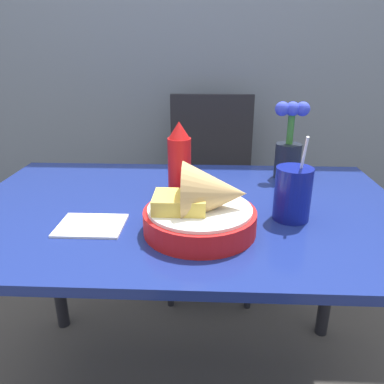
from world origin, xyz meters
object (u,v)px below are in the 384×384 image
at_px(ketchup_bottle, 179,161).
at_px(food_basket, 204,208).
at_px(chair_far_window, 211,176).
at_px(drink_cup, 293,195).
at_px(flower_vase, 289,147).

bearing_deg(ketchup_bottle, food_basket, -72.04).
relative_size(food_basket, ketchup_bottle, 1.22).
distance_m(chair_far_window, drink_cup, 0.89).
height_order(ketchup_bottle, flower_vase, flower_vase).
xyz_separation_m(chair_far_window, ketchup_bottle, (-0.10, -0.68, 0.28)).
relative_size(chair_far_window, flower_vase, 3.65).
height_order(food_basket, ketchup_bottle, ketchup_bottle).
height_order(food_basket, drink_cup, drink_cup).
distance_m(food_basket, flower_vase, 0.50).
xyz_separation_m(chair_far_window, food_basket, (-0.02, -0.92, 0.24)).
height_order(drink_cup, flower_vase, flower_vase).
bearing_deg(food_basket, flower_vase, 56.48).
height_order(chair_far_window, ketchup_bottle, ketchup_bottle).
bearing_deg(food_basket, drink_cup, 20.35).
distance_m(food_basket, drink_cup, 0.24).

